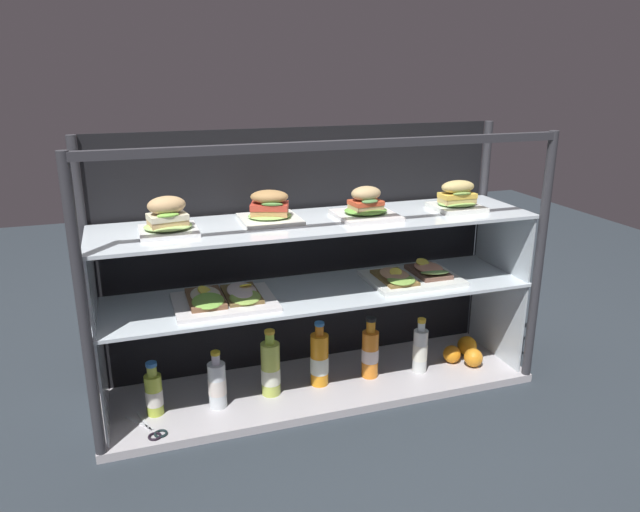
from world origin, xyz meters
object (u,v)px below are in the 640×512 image
Objects in this scene: juice_bottle_back_center at (370,352)px; juice_bottle_near_post at (420,350)px; juice_bottle_back_right at (217,384)px; orange_fruit_near_left_post at (473,358)px; juice_bottle_front_fourth at (154,393)px; orange_fruit_rolled_forward at (452,354)px; plated_roll_sandwich_far_left at (457,199)px; kitchen_scissors at (153,431)px; juice_bottle_front_right_end at (271,369)px; plated_roll_sandwich_center at (168,219)px; open_sandwich_tray_mid_left at (224,298)px; plated_roll_sandwich_near_left_corner at (270,209)px; orange_fruit_beside_bottles at (467,346)px; open_sandwich_tray_far_right at (413,275)px; juice_bottle_front_middle at (319,359)px; plated_roll_sandwich_right_of_center at (366,207)px.

juice_bottle_near_post is at bearing -7.49° from juice_bottle_back_center.
juice_bottle_back_right reaches higher than orange_fruit_near_left_post.
juice_bottle_front_fourth is 2.75× the size of orange_fruit_rolled_forward.
juice_bottle_front_fourth is at bearing 173.82° from juice_bottle_back_right.
kitchen_scissors is (-1.15, -0.12, -0.67)m from plated_roll_sandwich_far_left.
juice_bottle_front_right_end is 1.03× the size of juice_bottle_back_center.
juice_bottle_back_right is at bearing -22.09° from plated_roll_sandwich_center.
juice_bottle_back_center is at bearing 172.51° from juice_bottle_near_post.
juice_bottle_front_fourth is (-0.26, -0.01, -0.31)m from open_sandwich_tray_mid_left.
plated_roll_sandwich_near_left_corner is 0.96m from orange_fruit_rolled_forward.
juice_bottle_back_center reaches higher than orange_fruit_beside_bottles.
juice_bottle_front_fourth reaches higher than orange_fruit_rolled_forward.
plated_roll_sandwich_center is at bearing -179.10° from orange_fruit_beside_bottles.
plated_roll_sandwich_center reaches higher than juice_bottle_near_post.
juice_bottle_front_right_end is (-0.03, -0.06, -0.57)m from plated_roll_sandwich_near_left_corner.
open_sandwich_tray_mid_left is 0.71m from open_sandwich_tray_far_right.
open_sandwich_tray_mid_left reaches higher than orange_fruit_near_left_post.
plated_roll_sandwich_right_of_center is at bearing -1.98° from juice_bottle_front_middle.
juice_bottle_back_right is 1.01m from orange_fruit_near_left_post.
open_sandwich_tray_mid_left is 1.75× the size of juice_bottle_front_fourth.
orange_fruit_beside_bottles is at bearing 22.71° from orange_fruit_rolled_forward.
juice_bottle_front_middle reaches higher than juice_bottle_back_center.
plated_roll_sandwich_center is 0.88× the size of plated_roll_sandwich_right_of_center.
juice_bottle_back_center is 0.20m from juice_bottle_near_post.
plated_roll_sandwich_center reaches higher than plated_roll_sandwich_far_left.
plated_roll_sandwich_near_left_corner is 0.60m from open_sandwich_tray_far_right.
open_sandwich_tray_far_right is at bearing -173.72° from orange_fruit_beside_bottles.
plated_roll_sandwich_center reaches higher than juice_bottle_front_middle.
juice_bottle_front_right_end is 3.40× the size of orange_fruit_near_left_post.
juice_bottle_front_fourth is 0.92× the size of juice_bottle_back_right.
open_sandwich_tray_far_right reaches higher than juice_bottle_near_post.
juice_bottle_front_fourth is 0.60m from juice_bottle_front_middle.
juice_bottle_near_post is (0.40, -0.03, -0.01)m from juice_bottle_front_middle.
open_sandwich_tray_mid_left reaches higher than juice_bottle_front_fourth.
plated_roll_sandwich_right_of_center reaches higher than juice_bottle_back_center.
orange_fruit_rolled_forward is 0.36× the size of kitchen_scissors.
orange_fruit_near_left_post is at bearing -107.50° from orange_fruit_beside_bottles.
juice_bottle_near_post is at bearing 5.31° from kitchen_scissors.
open_sandwich_tray_mid_left is at bearing -178.16° from orange_fruit_beside_bottles.
plated_roll_sandwich_far_left is 1.09m from juice_bottle_back_right.
juice_bottle_near_post is at bearing -45.47° from open_sandwich_tray_far_right.
plated_roll_sandwich_right_of_center is 0.59m from juice_bottle_front_middle.
juice_bottle_front_middle is at bearing 178.02° from plated_roll_sandwich_right_of_center.
open_sandwich_tray_far_right is at bearing 134.53° from juice_bottle_near_post.
orange_fruit_near_left_post is (1.22, -0.05, -0.04)m from juice_bottle_front_fourth.
plated_roll_sandwich_right_of_center is at bearing -178.37° from open_sandwich_tray_far_right.
open_sandwich_tray_mid_left is 0.80m from juice_bottle_near_post.
orange_fruit_near_left_post reaches higher than kitchen_scissors.
plated_roll_sandwich_right_of_center is at bearing 0.50° from juice_bottle_front_fourth.
open_sandwich_tray_mid_left reaches higher than orange_fruit_rolled_forward.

